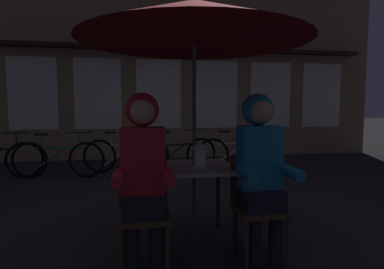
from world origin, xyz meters
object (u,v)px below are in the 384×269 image
Objects in this scene: cafe_table at (194,176)px; lantern at (200,154)px; chair_left at (143,206)px; bicycle_fifth at (238,153)px; person_left_hooded at (143,164)px; person_right_hooded at (260,160)px; bicycle_third at (125,156)px; bicycle_second at (58,159)px; bicycle_fourth at (178,154)px; chair_right at (257,201)px; patio_umbrella at (194,21)px.

lantern reaches higher than cafe_table.
bicycle_fifth is at bearing 61.77° from chair_left.
person_right_hooded is at bearing 0.00° from person_left_hooded.
lantern is 0.14× the size of bicycle_third.
cafe_table is 0.44× the size of bicycle_fifth.
bicycle_fifth is at bearing 1.86° from bicycle_second.
bicycle_second is 2.22m from bicycle_fourth.
bicycle_third is at bearing 94.50° from chair_left.
chair_right is 0.53× the size of bicycle_third.
bicycle_third is at bearing 103.00° from patio_umbrella.
chair_left is 1.00× the size of chair_right.
bicycle_fourth is (0.22, 3.44, -0.51)m from lantern.
person_right_hooded is 0.83× the size of bicycle_fifth.
bicycle_second is (-1.99, 3.25, -0.51)m from lantern.
lantern is at bearing -93.62° from bicycle_fourth.
person_left_hooded is (-0.51, -0.32, -0.01)m from lantern.
person_left_hooded is at bearing -101.01° from bicycle_fourth.
patio_umbrella reaches higher than cafe_table.
patio_umbrella reaches higher than bicycle_second.
patio_umbrella is 1.37m from person_left_hooded.
lantern is 3.48m from bicycle_fourth.
patio_umbrella is 1.40× the size of bicycle_third.
person_right_hooded is at bearing -71.63° from bicycle_third.
bicycle_third and bicycle_fifth have the same top height.
person_right_hooded is (0.48, -0.43, -1.21)m from patio_umbrella.
bicycle_second is at bearing 124.83° from chair_right.
person_left_hooded is at bearing -138.43° from patio_umbrella.
chair_right is (0.96, 0.00, 0.00)m from chair_left.
bicycle_second is at bearing 112.89° from chair_left.
chair_right is at bearing -86.45° from bicycle_fourth.
cafe_table is at bearing -77.00° from bicycle_third.
bicycle_second is 1.00× the size of bicycle_fifth.
bicycle_fourth is at bearing 93.55° from chair_right.
person_left_hooded is 4.19m from bicycle_fifth.
bicycle_third reaches higher than cafe_table.
bicycle_third is at bearing 103.00° from cafe_table.
person_left_hooded is at bearing 180.00° from person_right_hooded.
patio_umbrella is (0.00, 0.00, 1.42)m from cafe_table.
lantern reaches higher than bicycle_second.
patio_umbrella is 1.65× the size of person_right_hooded.
bicycle_fourth is at bearing 85.69° from cafe_table.
bicycle_fourth is (-0.23, 3.70, -0.14)m from chair_right.
chair_left is 0.62× the size of person_right_hooded.
person_right_hooded is (0.48, -0.43, 0.21)m from cafe_table.
lantern is 0.17× the size of person_left_hooded.
bicycle_fourth is 1.22m from bicycle_fifth.
lantern is 0.27× the size of chair_right.
chair_right is 0.52× the size of bicycle_second.
lantern is at bearing -73.09° from patio_umbrella.
bicycle_second is (-2.44, 3.57, -0.50)m from person_right_hooded.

